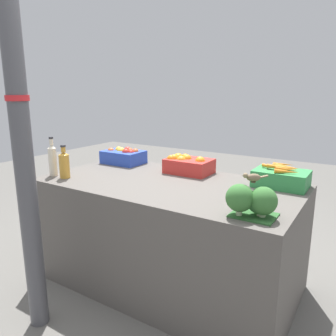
{
  "coord_description": "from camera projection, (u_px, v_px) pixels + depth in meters",
  "views": [
    {
      "loc": [
        1.17,
        -1.85,
        1.39
      ],
      "look_at": [
        0.0,
        0.0,
        0.87
      ],
      "focal_mm": 35.0,
      "sensor_mm": 36.0,
      "label": 1
    }
  ],
  "objects": [
    {
      "name": "support_pole",
      "position": [
        17.0,
        100.0,
        1.71
      ],
      "size": [
        0.12,
        0.12,
        2.68
      ],
      "color": "#4C4C51",
      "rests_on": "ground_plane"
    },
    {
      "name": "juice_bottle_cloudy",
      "position": [
        53.0,
        159.0,
        2.42
      ],
      "size": [
        0.06,
        0.06,
        0.29
      ],
      "color": "beige",
      "rests_on": "market_table"
    },
    {
      "name": "market_table",
      "position": [
        168.0,
        233.0,
        2.36
      ],
      "size": [
        1.78,
        0.94,
        0.77
      ],
      "primitive_type": "cube",
      "color": "#56514C",
      "rests_on": "ground_plane"
    },
    {
      "name": "broccoli_pile",
      "position": [
        254.0,
        201.0,
        1.62
      ],
      "size": [
        0.25,
        0.21,
        0.17
      ],
      "color": "#2D602D",
      "rests_on": "market_table"
    },
    {
      "name": "juice_bottle_amber",
      "position": [
        64.0,
        164.0,
        2.36
      ],
      "size": [
        0.07,
        0.07,
        0.24
      ],
      "color": "gold",
      "rests_on": "market_table"
    },
    {
      "name": "ground_plane",
      "position": [
        168.0,
        281.0,
        2.45
      ],
      "size": [
        10.0,
        10.0,
        0.0
      ],
      "primitive_type": "plane",
      "color": "#605E59"
    },
    {
      "name": "orange_crate",
      "position": [
        187.0,
        164.0,
        2.52
      ],
      "size": [
        0.34,
        0.24,
        0.14
      ],
      "color": "red",
      "rests_on": "market_table"
    },
    {
      "name": "sparrow_bird",
      "position": [
        253.0,
        177.0,
        1.64
      ],
      "size": [
        0.11,
        0.09,
        0.05
      ],
      "rotation": [
        0.0,
        0.0,
        -2.47
      ],
      "color": "#4C3D2D",
      "rests_on": "broccoli_pile"
    },
    {
      "name": "carrot_crate",
      "position": [
        281.0,
        178.0,
        2.15
      ],
      "size": [
        0.34,
        0.25,
        0.15
      ],
      "color": "#2D8442",
      "rests_on": "market_table"
    },
    {
      "name": "apple_crate",
      "position": [
        124.0,
        156.0,
        2.85
      ],
      "size": [
        0.34,
        0.24,
        0.14
      ],
      "color": "#2847B7",
      "rests_on": "market_table"
    }
  ]
}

